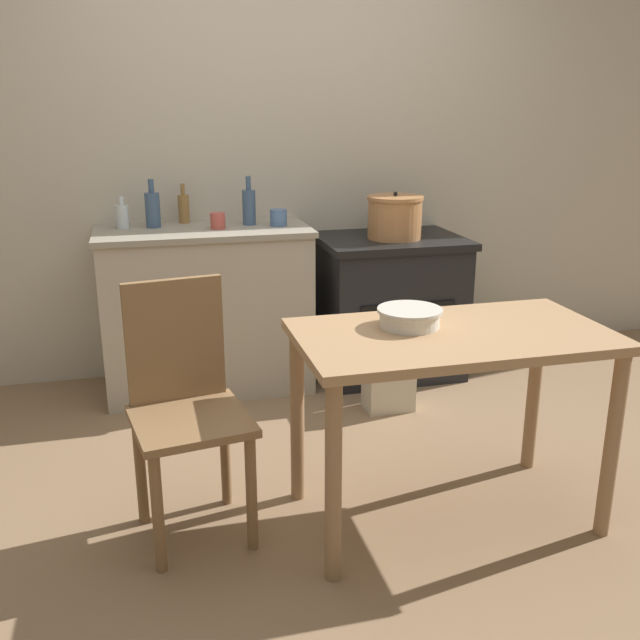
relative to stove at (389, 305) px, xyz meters
The scene contains 15 objects.
ground_plane 1.44m from the stove, 116.07° to the right, with size 14.00×14.00×0.00m, color #896B4C.
wall_back 1.12m from the stove, 150.67° to the left, with size 8.00×0.07×2.55m.
counter_cabinet 1.05m from the stove, behind, with size 1.13×0.59×0.90m.
stove is the anchor object (origin of this frame).
work_table 1.58m from the stove, 101.55° to the right, with size 1.14×0.63×0.75m.
chair 1.85m from the stove, 133.21° to the right, with size 0.46×0.46×0.94m.
flour_sack 0.61m from the stove, 109.02° to the right, with size 0.24×0.17×0.33m, color beige.
stock_pot 0.52m from the stove, 82.90° to the right, with size 0.31×0.31×0.26m.
mixing_bowl_large 1.55m from the stove, 107.24° to the right, with size 0.24×0.24×0.07m.
bottle_far_left 1.44m from the stove, behind, with size 0.08×0.08×0.25m.
bottle_left 1.29m from the stove, 169.69° to the left, with size 0.06×0.06×0.21m.
bottle_mid_left 1.57m from the stove, behind, with size 0.07×0.07×0.17m.
bottle_center_left 1.00m from the stove, behind, with size 0.07×0.07×0.26m.
cup_center 1.11m from the stove, behind, with size 0.08×0.08×0.08m, color #B74C42.
cup_center_right 0.84m from the stove, behind, with size 0.09×0.09×0.09m, color #4C6B99.
Camera 1 is at (-0.78, -2.53, 1.55)m, focal length 40.00 mm.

